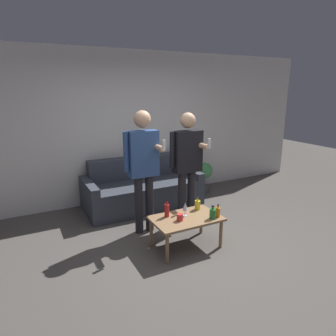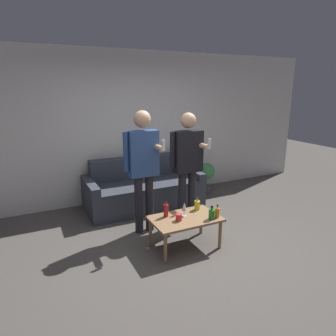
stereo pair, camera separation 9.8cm
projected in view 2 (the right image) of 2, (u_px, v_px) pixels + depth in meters
ground_plane at (193, 253)px, 3.83m from camera, size 16.00×16.00×0.00m
wall_back at (130, 127)px, 5.48m from camera, size 8.00×0.06×2.70m
couch at (143, 189)px, 5.34m from camera, size 2.01×0.91×0.84m
coffee_table at (185, 221)px, 3.90m from camera, size 0.89×0.56×0.42m
bottle_orange at (166, 210)px, 3.89m from camera, size 0.06×0.06×0.23m
bottle_green at (197, 205)px, 4.12m from camera, size 0.08×0.08×0.18m
bottle_dark at (212, 214)px, 3.82m from camera, size 0.08×0.08×0.18m
bottle_yellow at (217, 212)px, 3.87m from camera, size 0.06×0.06×0.17m
wine_glass_near at (184, 207)px, 3.90m from camera, size 0.07×0.07×0.19m
cup_on_table at (179, 217)px, 3.78m from camera, size 0.08×0.08×0.09m
person_standing_left at (143, 162)px, 4.16m from camera, size 0.49×0.44×1.76m
person_standing_right at (187, 160)px, 4.47m from camera, size 0.51×0.44×1.71m
potted_plant at (206, 174)px, 5.96m from camera, size 0.32×0.32×0.61m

